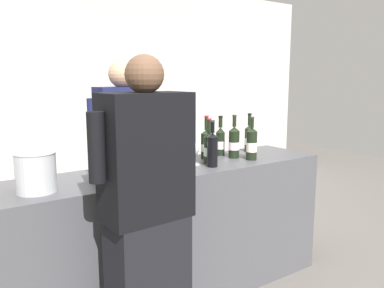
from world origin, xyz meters
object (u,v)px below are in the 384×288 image
(wine_bottle_2, at_px, (252,144))
(wine_bottle_9, at_px, (220,141))
(wine_bottle_4, at_px, (107,158))
(wine_glass, at_px, (194,149))
(wine_bottle_10, at_px, (158,151))
(wine_bottle_8, at_px, (209,148))
(wine_bottle_0, at_px, (96,163))
(wine_bottle_11, at_px, (249,138))
(wine_bottle_5, at_px, (234,142))
(potted_shrub, at_px, (167,160))
(wine_bottle_6, at_px, (206,144))
(ice_bucket, at_px, (36,172))
(wine_bottle_7, at_px, (212,149))
(wine_bottle_3, at_px, (156,155))
(person_server, at_px, (125,169))
(person_guest, at_px, (147,225))
(wine_bottle_1, at_px, (141,152))

(wine_bottle_2, xyz_separation_m, wine_bottle_9, (-0.08, 0.27, -0.01))
(wine_bottle_4, relative_size, wine_glass, 2.03)
(wine_bottle_2, bearing_deg, wine_bottle_10, 164.81)
(wine_bottle_8, xyz_separation_m, wine_bottle_9, (0.26, 0.19, 0.00))
(wine_bottle_0, xyz_separation_m, wine_bottle_11, (1.42, 0.21, 0.00))
(wine_bottle_5, bearing_deg, potted_shrub, 89.47)
(wine_bottle_6, distance_m, potted_shrub, 1.01)
(ice_bucket, bearing_deg, wine_bottle_8, 2.13)
(wine_bottle_5, bearing_deg, wine_bottle_4, -178.03)
(wine_bottle_2, height_order, wine_bottle_7, same)
(wine_bottle_3, xyz_separation_m, wine_bottle_8, (0.47, 0.05, -0.01))
(wine_bottle_7, bearing_deg, wine_glass, 122.26)
(person_server, relative_size, person_guest, 1.01)
(wine_bottle_0, height_order, wine_bottle_1, wine_bottle_1)
(ice_bucket, bearing_deg, wine_bottle_2, -1.41)
(wine_bottle_3, height_order, wine_bottle_4, wine_bottle_4)
(wine_bottle_6, bearing_deg, wine_bottle_7, -117.95)
(wine_bottle_1, bearing_deg, wine_bottle_3, -79.24)
(wine_bottle_9, distance_m, potted_shrub, 0.95)
(wine_bottle_1, distance_m, person_server, 0.60)
(ice_bucket, bearing_deg, wine_glass, 3.07)
(wine_glass, xyz_separation_m, person_guest, (-0.66, -0.52, -0.25))
(wine_bottle_2, distance_m, person_server, 1.04)
(wine_bottle_0, bearing_deg, wine_bottle_9, 11.54)
(wine_bottle_7, relative_size, potted_shrub, 0.28)
(wine_bottle_2, distance_m, wine_bottle_11, 0.33)
(wine_bottle_3, distance_m, wine_bottle_4, 0.31)
(wine_bottle_10, bearing_deg, wine_bottle_8, -16.56)
(wine_bottle_1, distance_m, wine_bottle_10, 0.14)
(potted_shrub, bearing_deg, wine_bottle_2, -87.50)
(wine_bottle_7, distance_m, person_guest, 0.88)
(wine_bottle_7, xyz_separation_m, person_server, (-0.32, 0.74, -0.25))
(wine_bottle_1, bearing_deg, wine_bottle_11, 3.89)
(wine_bottle_2, bearing_deg, person_guest, -159.09)
(wine_bottle_2, relative_size, wine_bottle_10, 0.98)
(wine_bottle_0, relative_size, wine_bottle_6, 0.93)
(wine_bottle_8, bearing_deg, wine_bottle_4, 179.01)
(wine_bottle_5, bearing_deg, person_guest, -152.14)
(wine_glass, height_order, ice_bucket, ice_bucket)
(wine_bottle_2, relative_size, wine_bottle_11, 1.01)
(wine_bottle_6, distance_m, wine_bottle_7, 0.28)
(wine_bottle_2, relative_size, wine_bottle_5, 0.98)
(wine_bottle_0, relative_size, wine_glass, 1.85)
(wine_bottle_0, distance_m, wine_bottle_9, 1.14)
(person_server, bearing_deg, wine_bottle_2, -45.51)
(wine_bottle_10, xyz_separation_m, potted_shrub, (0.65, 0.97, -0.31))
(wine_bottle_2, bearing_deg, wine_bottle_4, 175.05)
(wine_bottle_4, distance_m, wine_bottle_5, 1.05)
(wine_bottle_11, xyz_separation_m, person_guest, (-1.33, -0.69, -0.25))
(wine_bottle_2, xyz_separation_m, wine_bottle_5, (-0.06, 0.13, 0.00))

